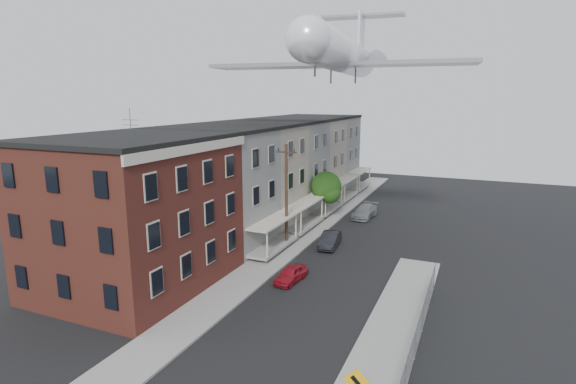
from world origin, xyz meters
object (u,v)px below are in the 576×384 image
Objects in this scene: car_near at (291,274)px; car_mid at (330,240)px; airplane at (343,55)px; street_tree at (327,188)px; car_far at (365,211)px; utility_pole at (286,195)px.

car_near is 8.27m from car_mid.
car_near is 0.12× the size of airplane.
car_near is 20.67m from airplane.
street_tree is 16.95m from car_near.
airplane reaches higher than street_tree.
street_tree is at bearing 125.33° from airplane.
car_far is (0.42, 10.77, 0.03)m from car_mid.
car_far is at bearing 81.62° from car_mid.
airplane is (2.67, 6.62, 11.82)m from utility_pole.
car_far reaches higher than car_near.
utility_pole reaches higher than car_mid.
airplane is (-0.71, 4.89, 15.85)m from car_mid.
car_mid is 0.84× the size of car_far.
airplane is at bearing -54.67° from street_tree.
airplane is at bearing -96.76° from car_far.
car_far is at bearing 79.11° from airplane.
car_near is at bearing -87.70° from car_far.
street_tree is 1.11× the size of car_far.
street_tree reaches higher than car_far.
utility_pole reaches higher than car_far.
street_tree is at bearing 104.30° from car_mid.
car_near is at bearing -63.97° from utility_pole.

